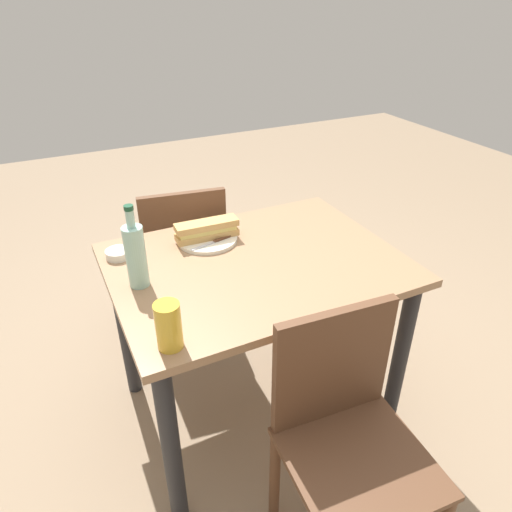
{
  "coord_description": "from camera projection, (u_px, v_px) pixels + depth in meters",
  "views": [
    {
      "loc": [
        0.64,
        1.31,
        1.63
      ],
      "look_at": [
        0.0,
        0.0,
        0.77
      ],
      "focal_mm": 32.74,
      "sensor_mm": 36.0,
      "label": 1
    }
  ],
  "objects": [
    {
      "name": "ground_plane",
      "position": [
        256.0,
        404.0,
        2.08
      ],
      "size": [
        8.0,
        8.0,
        0.0
      ],
      "primitive_type": "plane",
      "color": "#8C755B"
    },
    {
      "name": "chair_far",
      "position": [
        345.0,
        429.0,
        1.38
      ],
      "size": [
        0.43,
        0.43,
        0.85
      ],
      "color": "brown",
      "rests_on": "ground"
    },
    {
      "name": "beer_glass",
      "position": [
        169.0,
        326.0,
        1.27
      ],
      "size": [
        0.07,
        0.07,
        0.14
      ],
      "primitive_type": "cylinder",
      "color": "gold",
      "rests_on": "dining_table"
    },
    {
      "name": "plate_near",
      "position": [
        207.0,
        239.0,
        1.83
      ],
      "size": [
        0.23,
        0.23,
        0.01
      ],
      "primitive_type": "cylinder",
      "color": "silver",
      "rests_on": "dining_table"
    },
    {
      "name": "baguette_sandwich_near",
      "position": [
        207.0,
        230.0,
        1.81
      ],
      "size": [
        0.25,
        0.08,
        0.07
      ],
      "color": "tan",
      "rests_on": "plate_near"
    },
    {
      "name": "dining_table",
      "position": [
        256.0,
        289.0,
        1.76
      ],
      "size": [
        1.04,
        0.79,
        0.75
      ],
      "color": "#997251",
      "rests_on": "ground"
    },
    {
      "name": "chair_near",
      "position": [
        184.0,
        255.0,
        2.25
      ],
      "size": [
        0.45,
        0.45,
        0.85
      ],
      "color": "brown",
      "rests_on": "ground"
    },
    {
      "name": "knife_near",
      "position": [
        214.0,
        242.0,
        1.79
      ],
      "size": [
        0.18,
        0.05,
        0.01
      ],
      "color": "silver",
      "rests_on": "plate_near"
    },
    {
      "name": "olive_bowl",
      "position": [
        118.0,
        254.0,
        1.71
      ],
      "size": [
        0.09,
        0.09,
        0.03
      ],
      "primitive_type": "cylinder",
      "color": "silver",
      "rests_on": "dining_table"
    },
    {
      "name": "water_bottle",
      "position": [
        136.0,
        255.0,
        1.51
      ],
      "size": [
        0.07,
        0.07,
        0.29
      ],
      "color": "#99C6B7",
      "rests_on": "dining_table"
    }
  ]
}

